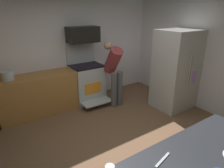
% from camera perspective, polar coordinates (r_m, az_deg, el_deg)
% --- Properties ---
extents(ground_plane, '(5.20, 4.80, 0.02)m').
position_cam_1_polar(ground_plane, '(3.55, 1.53, -18.01)').
color(ground_plane, brown).
extents(wall_back, '(5.20, 0.12, 2.60)m').
position_cam_1_polar(wall_back, '(4.95, -14.38, 9.47)').
color(wall_back, silver).
rests_on(wall_back, ground).
extents(wall_right, '(0.12, 4.80, 2.60)m').
position_cam_1_polar(wall_right, '(4.81, 27.45, 7.49)').
color(wall_right, silver).
rests_on(wall_right, ground).
extents(lower_cabinet_run, '(2.40, 0.60, 0.90)m').
position_cam_1_polar(lower_cabinet_run, '(4.64, -22.34, -3.25)').
color(lower_cabinet_run, '#AA7036').
rests_on(lower_cabinet_run, ground).
extents(oven_range, '(0.76, 0.96, 1.49)m').
position_cam_1_polar(oven_range, '(4.99, -7.32, 0.59)').
color(oven_range, '#B7BEBC').
rests_on(oven_range, ground).
extents(microwave, '(0.74, 0.38, 0.37)m').
position_cam_1_polar(microwave, '(4.81, -8.48, 14.10)').
color(microwave, black).
rests_on(microwave, oven_range).
extents(refrigerator, '(0.89, 0.77, 1.82)m').
position_cam_1_polar(refrigerator, '(4.77, 18.11, 3.86)').
color(refrigerator, beige).
rests_on(refrigerator, ground).
extents(person_cook, '(0.31, 0.61, 1.53)m').
position_cam_1_polar(person_cook, '(4.65, 0.55, 4.35)').
color(person_cook, '#585858').
rests_on(person_cook, ground).
extents(knife_paring, '(0.25, 0.08, 0.01)m').
position_cam_1_polar(knife_paring, '(2.01, 14.56, -20.62)').
color(knife_paring, '#B7BABF').
rests_on(knife_paring, counter_island).
extents(stock_pot, '(0.25, 0.25, 0.19)m').
position_cam_1_polar(stock_pot, '(4.41, -28.31, 2.15)').
color(stock_pot, '#B0BEC3').
rests_on(stock_pot, lower_cabinet_run).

